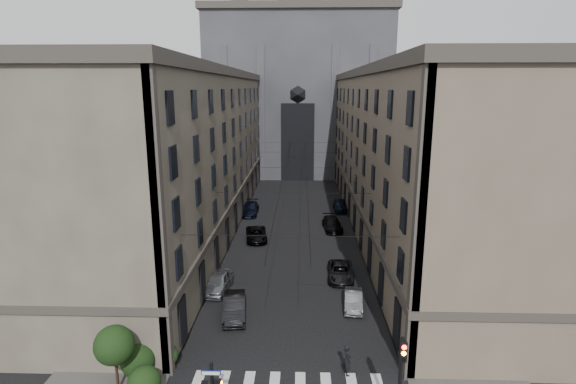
# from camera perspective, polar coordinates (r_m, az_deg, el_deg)

# --- Properties ---
(sidewalk_left) EXTENTS (7.00, 80.00, 0.15)m
(sidewalk_left) POSITION_cam_1_polar(r_m,az_deg,el_deg) (56.97, -9.73, -4.08)
(sidewalk_left) COLOR #383533
(sidewalk_left) RESTS_ON ground
(sidewalk_right) EXTENTS (7.00, 80.00, 0.15)m
(sidewalk_right) POSITION_cam_1_polar(r_m,az_deg,el_deg) (56.70, 11.61, -4.25)
(sidewalk_right) COLOR #383533
(sidewalk_right) RESTS_ON ground
(building_left) EXTENTS (13.60, 60.60, 18.85)m
(building_left) POSITION_cam_1_polar(r_m,az_deg,el_deg) (55.64, -13.09, 5.15)
(building_left) COLOR #4E483C
(building_left) RESTS_ON ground
(building_right) EXTENTS (13.60, 60.60, 18.85)m
(building_right) POSITION_cam_1_polar(r_m,az_deg,el_deg) (55.29, 15.07, 4.99)
(building_right) COLOR brown
(building_right) RESTS_ON ground
(gothic_tower) EXTENTS (35.00, 23.00, 58.00)m
(gothic_tower) POSITION_cam_1_polar(r_m,az_deg,el_deg) (92.26, 1.32, 13.79)
(gothic_tower) COLOR #2D2D33
(gothic_tower) RESTS_ON ground
(traffic_light_right) EXTENTS (0.34, 0.50, 5.20)m
(traffic_light_right) POSITION_cam_1_polar(r_m,az_deg,el_deg) (23.97, 14.14, -21.51)
(traffic_light_right) COLOR black
(traffic_light_right) RESTS_ON ground
(shrub_cluster) EXTENTS (3.90, 4.40, 3.90)m
(shrub_cluster) POSITION_cam_1_polar(r_m,az_deg,el_deg) (28.47, -19.06, -19.36)
(shrub_cluster) COLOR black
(shrub_cluster) RESTS_ON sidewalk_left
(tram_wires) EXTENTS (14.00, 60.00, 0.43)m
(tram_wires) POSITION_cam_1_polar(r_m,az_deg,el_deg) (53.78, 0.93, 2.96)
(tram_wires) COLOR black
(tram_wires) RESTS_ON ground
(car_left_near) EXTENTS (2.23, 4.69, 1.55)m
(car_left_near) POSITION_cam_1_polar(r_m,az_deg,el_deg) (38.98, -8.83, -11.24)
(car_left_near) COLOR gray
(car_left_near) RESTS_ON ground
(car_left_midnear) EXTENTS (2.22, 4.88, 1.55)m
(car_left_midnear) POSITION_cam_1_polar(r_m,az_deg,el_deg) (34.84, -6.83, -14.27)
(car_left_midnear) COLOR black
(car_left_midnear) RESTS_ON ground
(car_left_midfar) EXTENTS (2.93, 5.20, 1.37)m
(car_left_midfar) POSITION_cam_1_polar(r_m,az_deg,el_deg) (50.70, -4.03, -5.37)
(car_left_midfar) COLOR black
(car_left_midfar) RESTS_ON ground
(car_left_far) EXTENTS (2.25, 5.43, 1.57)m
(car_left_far) POSITION_cam_1_polar(r_m,az_deg,el_deg) (60.89, -4.86, -2.11)
(car_left_far) COLOR black
(car_left_far) RESTS_ON ground
(car_right_near) EXTENTS (1.69, 3.99, 1.28)m
(car_right_near) POSITION_cam_1_polar(r_m,az_deg,el_deg) (36.25, 8.30, -13.41)
(car_right_near) COLOR gray
(car_right_near) RESTS_ON ground
(car_right_midnear) EXTENTS (2.43, 4.93, 1.35)m
(car_right_midnear) POSITION_cam_1_polar(r_m,az_deg,el_deg) (41.09, 6.69, -10.00)
(car_right_midnear) COLOR black
(car_right_midnear) RESTS_ON ground
(car_right_midfar) EXTENTS (2.47, 5.22, 1.47)m
(car_right_midfar) POSITION_cam_1_polar(r_m,az_deg,el_deg) (54.43, 5.65, -4.04)
(car_right_midfar) COLOR black
(car_right_midfar) RESTS_ON ground
(car_right_far) EXTENTS (1.92, 4.67, 1.59)m
(car_right_far) POSITION_cam_1_polar(r_m,az_deg,el_deg) (62.78, 6.68, -1.68)
(car_right_far) COLOR black
(car_right_far) RESTS_ON ground
(pedestrian) EXTENTS (0.63, 0.81, 1.97)m
(pedestrian) POSITION_cam_1_polar(r_m,az_deg,el_deg) (28.69, 7.53, -20.35)
(pedestrian) COLOR black
(pedestrian) RESTS_ON ground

